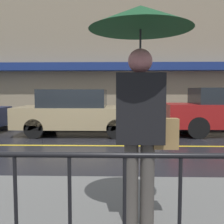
{
  "coord_description": "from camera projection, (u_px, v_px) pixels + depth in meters",
  "views": [
    {
      "loc": [
        1.34,
        -7.11,
        1.5
      ],
      "look_at": [
        1.17,
        -1.22,
        1.03
      ],
      "focal_mm": 42.0,
      "sensor_mm": 36.0,
      "label": 1
    }
  ],
  "objects": [
    {
      "name": "ground_plane",
      "position": [
        71.0,
        146.0,
        7.24
      ],
      "size": [
        80.0,
        80.0,
        0.0
      ],
      "primitive_type": "plane",
      "color": "black"
    },
    {
      "name": "sidewalk_far",
      "position": [
        88.0,
        125.0,
        11.24
      ],
      "size": [
        28.0,
        1.99,
        0.14
      ],
      "color": "#60605E",
      "rests_on": "ground_plane"
    },
    {
      "name": "lane_marking",
      "position": [
        71.0,
        145.0,
        7.24
      ],
      "size": [
        25.2,
        0.12,
        0.01
      ],
      "color": "gold",
      "rests_on": "ground_plane"
    },
    {
      "name": "building_storefront",
      "position": [
        90.0,
        54.0,
        12.1
      ],
      "size": [
        28.0,
        0.85,
        6.55
      ],
      "color": "gray",
      "rests_on": "ground_plane"
    },
    {
      "name": "pedestrian",
      "position": [
        141.0,
        60.0,
        2.52
      ],
      "size": [
        1.0,
        1.0,
        2.17
      ],
      "rotation": [
        0.0,
        0.0,
        3.14
      ],
      "color": "#4C4742",
      "rests_on": "sidewalk_near"
    },
    {
      "name": "car_tan",
      "position": [
        78.0,
        112.0,
        9.12
      ],
      "size": [
        4.22,
        1.93,
        1.56
      ],
      "color": "tan",
      "rests_on": "ground_plane"
    }
  ]
}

